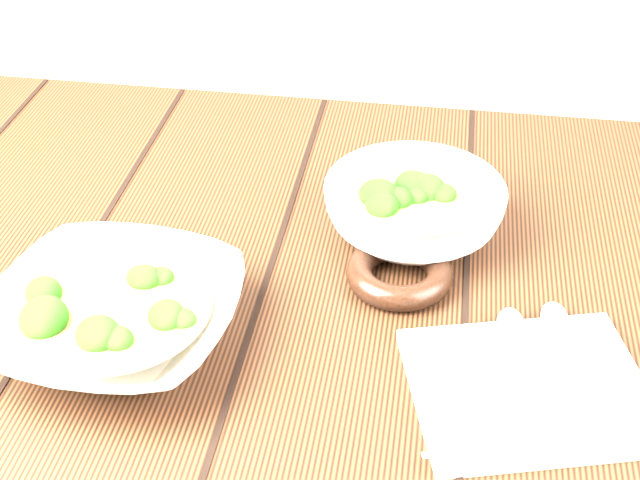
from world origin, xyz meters
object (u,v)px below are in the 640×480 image
(table, at_px, (288,369))
(trivet, at_px, (399,273))
(soup_bowl_front, at_px, (115,317))
(napkin, at_px, (529,389))
(soup_bowl_back, at_px, (414,209))

(table, height_order, trivet, trivet)
(table, height_order, soup_bowl_front, soup_bowl_front)
(napkin, bearing_deg, table, 138.17)
(table, xyz_separation_m, napkin, (0.24, -0.12, 0.13))
(soup_bowl_back, bearing_deg, soup_bowl_front, -140.44)
(table, bearing_deg, napkin, -26.14)
(soup_bowl_back, bearing_deg, napkin, -62.15)
(soup_bowl_front, xyz_separation_m, trivet, (0.25, 0.13, -0.02))
(soup_bowl_front, xyz_separation_m, napkin, (0.37, -0.01, -0.02))
(trivet, bearing_deg, napkin, -47.33)
(soup_bowl_front, xyz_separation_m, soup_bowl_back, (0.26, 0.21, 0.00))
(table, distance_m, napkin, 0.29)
(soup_bowl_front, distance_m, soup_bowl_back, 0.33)
(napkin, bearing_deg, trivet, 116.98)
(table, height_order, soup_bowl_back, soup_bowl_back)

